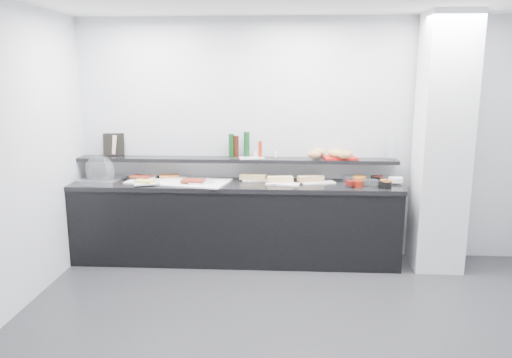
# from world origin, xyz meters

# --- Properties ---
(ground) EXTENTS (5.00, 5.00, 0.00)m
(ground) POSITION_xyz_m (0.00, 0.00, 0.00)
(ground) COLOR #2D2D30
(ground) RESTS_ON ground
(back_wall) EXTENTS (5.00, 0.02, 2.70)m
(back_wall) POSITION_xyz_m (0.00, 2.00, 1.35)
(back_wall) COLOR silver
(back_wall) RESTS_ON ground
(column) EXTENTS (0.50, 0.50, 2.70)m
(column) POSITION_xyz_m (1.50, 1.65, 1.35)
(column) COLOR silver
(column) RESTS_ON ground
(buffet_cabinet) EXTENTS (3.60, 0.60, 0.85)m
(buffet_cabinet) POSITION_xyz_m (-0.70, 1.70, 0.42)
(buffet_cabinet) COLOR black
(buffet_cabinet) RESTS_ON ground
(counter_top) EXTENTS (3.62, 0.62, 0.05)m
(counter_top) POSITION_xyz_m (-0.70, 1.70, 0.88)
(counter_top) COLOR black
(counter_top) RESTS_ON buffet_cabinet
(wall_shelf) EXTENTS (3.60, 0.25, 0.04)m
(wall_shelf) POSITION_xyz_m (-0.70, 1.88, 1.13)
(wall_shelf) COLOR black
(wall_shelf) RESTS_ON back_wall
(cloche_base) EXTENTS (0.51, 0.40, 0.04)m
(cloche_base) POSITION_xyz_m (-2.20, 1.71, 0.92)
(cloche_base) COLOR silver
(cloche_base) RESTS_ON counter_top
(cloche_dome) EXTENTS (0.44, 0.38, 0.34)m
(cloche_dome) POSITION_xyz_m (-2.21, 1.71, 1.03)
(cloche_dome) COLOR white
(cloche_dome) RESTS_ON cloche_base
(linen_runner) EXTENTS (1.18, 0.74, 0.01)m
(linen_runner) POSITION_xyz_m (-1.33, 1.73, 0.91)
(linen_runner) COLOR white
(linen_runner) RESTS_ON counter_top
(platter_meat_a) EXTENTS (0.33, 0.25, 0.01)m
(platter_meat_a) POSITION_xyz_m (-1.67, 1.79, 0.92)
(platter_meat_a) COLOR white
(platter_meat_a) RESTS_ON linen_runner
(food_meat_a) EXTENTS (0.25, 0.19, 0.02)m
(food_meat_a) POSITION_xyz_m (-1.78, 1.79, 0.94)
(food_meat_a) COLOR maroon
(food_meat_a) RESTS_ON platter_meat_a
(platter_salmon) EXTENTS (0.34, 0.23, 0.01)m
(platter_salmon) POSITION_xyz_m (-1.44, 1.86, 0.92)
(platter_salmon) COLOR silver
(platter_salmon) RESTS_ON linen_runner
(food_salmon) EXTENTS (0.25, 0.20, 0.02)m
(food_salmon) POSITION_xyz_m (-1.47, 1.86, 0.94)
(food_salmon) COLOR orange
(food_salmon) RESTS_ON platter_salmon
(platter_cheese) EXTENTS (0.32, 0.27, 0.01)m
(platter_cheese) POSITION_xyz_m (-1.64, 1.54, 0.92)
(platter_cheese) COLOR white
(platter_cheese) RESTS_ON linen_runner
(food_cheese) EXTENTS (0.22, 0.18, 0.02)m
(food_cheese) POSITION_xyz_m (-1.67, 1.54, 0.94)
(food_cheese) COLOR #DED756
(food_cheese) RESTS_ON platter_cheese
(platter_meat_b) EXTENTS (0.35, 0.30, 0.01)m
(platter_meat_b) POSITION_xyz_m (-1.07, 1.63, 0.92)
(platter_meat_b) COLOR silver
(platter_meat_b) RESTS_ON linen_runner
(food_meat_b) EXTENTS (0.25, 0.16, 0.02)m
(food_meat_b) POSITION_xyz_m (-1.15, 1.60, 0.94)
(food_meat_b) COLOR maroon
(food_meat_b) RESTS_ON platter_meat_b
(sandwich_plate_left) EXTENTS (0.31, 0.16, 0.01)m
(sandwich_plate_left) POSITION_xyz_m (-0.46, 1.83, 0.91)
(sandwich_plate_left) COLOR white
(sandwich_plate_left) RESTS_ON counter_top
(sandwich_food_left) EXTENTS (0.30, 0.16, 0.06)m
(sandwich_food_left) POSITION_xyz_m (-0.51, 1.83, 0.94)
(sandwich_food_left) COLOR #E5BB78
(sandwich_food_left) RESTS_ON sandwich_plate_left
(tongs_left) EXTENTS (0.16, 0.04, 0.01)m
(tongs_left) POSITION_xyz_m (-0.54, 1.71, 0.92)
(tongs_left) COLOR silver
(tongs_left) RESTS_ON sandwich_plate_left
(sandwich_plate_mid) EXTENTS (0.38, 0.21, 0.01)m
(sandwich_plate_mid) POSITION_xyz_m (-0.17, 1.65, 0.91)
(sandwich_plate_mid) COLOR white
(sandwich_plate_mid) RESTS_ON counter_top
(sandwich_food_mid) EXTENTS (0.29, 0.15, 0.06)m
(sandwich_food_mid) POSITION_xyz_m (-0.20, 1.71, 0.94)
(sandwich_food_mid) COLOR #E7B979
(sandwich_food_mid) RESTS_ON sandwich_plate_mid
(tongs_mid) EXTENTS (0.15, 0.08, 0.01)m
(tongs_mid) POSITION_xyz_m (-0.23, 1.59, 0.92)
(tongs_mid) COLOR #A9AAB0
(tongs_mid) RESTS_ON sandwich_plate_mid
(sandwich_plate_right) EXTENTS (0.40, 0.25, 0.01)m
(sandwich_plate_right) POSITION_xyz_m (0.22, 1.75, 0.91)
(sandwich_plate_right) COLOR white
(sandwich_plate_right) RESTS_ON counter_top
(sandwich_food_right) EXTENTS (0.30, 0.21, 0.06)m
(sandwich_food_right) POSITION_xyz_m (0.14, 1.77, 0.94)
(sandwich_food_right) COLOR tan
(sandwich_food_right) RESTS_ON sandwich_plate_right
(tongs_right) EXTENTS (0.15, 0.08, 0.01)m
(tongs_right) POSITION_xyz_m (0.26, 1.74, 0.92)
(tongs_right) COLOR #B8BCBF
(tongs_right) RESTS_ON sandwich_plate_right
(bowl_glass_fruit) EXTENTS (0.18, 0.18, 0.07)m
(bowl_glass_fruit) POSITION_xyz_m (0.57, 1.83, 0.94)
(bowl_glass_fruit) COLOR white
(bowl_glass_fruit) RESTS_ON counter_top
(fill_glass_fruit) EXTENTS (0.16, 0.16, 0.05)m
(fill_glass_fruit) POSITION_xyz_m (0.68, 1.81, 0.95)
(fill_glass_fruit) COLOR orange
(fill_glass_fruit) RESTS_ON bowl_glass_fruit
(bowl_black_jam) EXTENTS (0.15, 0.15, 0.07)m
(bowl_black_jam) POSITION_xyz_m (0.87, 1.83, 0.94)
(bowl_black_jam) COLOR black
(bowl_black_jam) RESTS_ON counter_top
(fill_black_jam) EXTENTS (0.11, 0.11, 0.05)m
(fill_black_jam) POSITION_xyz_m (0.89, 1.83, 0.95)
(fill_black_jam) COLOR #63140E
(fill_black_jam) RESTS_ON bowl_black_jam
(bowl_glass_cream) EXTENTS (0.16, 0.16, 0.07)m
(bowl_glass_cream) POSITION_xyz_m (0.94, 1.84, 0.94)
(bowl_glass_cream) COLOR white
(bowl_glass_cream) RESTS_ON counter_top
(fill_glass_cream) EXTENTS (0.20, 0.20, 0.05)m
(fill_glass_cream) POSITION_xyz_m (1.06, 1.76, 0.95)
(fill_glass_cream) COLOR white
(fill_glass_cream) RESTS_ON bowl_glass_cream
(bowl_red_jam) EXTENTS (0.13, 0.13, 0.07)m
(bowl_red_jam) POSITION_xyz_m (0.63, 1.58, 0.94)
(bowl_red_jam) COLOR maroon
(bowl_red_jam) RESTS_ON counter_top
(fill_red_jam) EXTENTS (0.13, 0.13, 0.05)m
(fill_red_jam) POSITION_xyz_m (0.55, 1.56, 0.95)
(fill_red_jam) COLOR #540E0C
(fill_red_jam) RESTS_ON bowl_red_jam
(bowl_glass_salmon) EXTENTS (0.18, 0.18, 0.07)m
(bowl_glass_salmon) POSITION_xyz_m (0.77, 1.62, 0.94)
(bowl_glass_salmon) COLOR white
(bowl_glass_salmon) RESTS_ON counter_top
(fill_glass_salmon) EXTENTS (0.15, 0.15, 0.05)m
(fill_glass_salmon) POSITION_xyz_m (0.93, 1.60, 0.95)
(fill_glass_salmon) COLOR orange
(fill_glass_salmon) RESTS_ON bowl_glass_salmon
(bowl_black_fruit) EXTENTS (0.18, 0.18, 0.07)m
(bowl_black_fruit) POSITION_xyz_m (0.91, 1.55, 0.94)
(bowl_black_fruit) COLOR black
(bowl_black_fruit) RESTS_ON counter_top
(fill_black_fruit) EXTENTS (0.11, 0.11, 0.05)m
(fill_black_fruit) POSITION_xyz_m (0.92, 1.55, 0.95)
(fill_black_fruit) COLOR orange
(fill_black_fruit) RESTS_ON bowl_black_fruit
(framed_print) EXTENTS (0.25, 0.11, 0.26)m
(framed_print) POSITION_xyz_m (-2.13, 1.96, 1.28)
(framed_print) COLOR black
(framed_print) RESTS_ON wall_shelf
(print_art) EXTENTS (0.19, 0.12, 0.22)m
(print_art) POSITION_xyz_m (-2.18, 1.96, 1.28)
(print_art) COLOR beige
(print_art) RESTS_ON framed_print
(condiment_tray) EXTENTS (0.31, 0.23, 0.01)m
(condiment_tray) POSITION_xyz_m (-0.53, 1.87, 1.16)
(condiment_tray) COLOR white
(condiment_tray) RESTS_ON wall_shelf
(bottle_green_a) EXTENTS (0.07, 0.07, 0.26)m
(bottle_green_a) POSITION_xyz_m (-0.75, 1.88, 1.29)
(bottle_green_a) COLOR #103D15
(bottle_green_a) RESTS_ON condiment_tray
(bottle_brown) EXTENTS (0.07, 0.07, 0.24)m
(bottle_brown) POSITION_xyz_m (-0.70, 1.88, 1.28)
(bottle_brown) COLOR #361109
(bottle_brown) RESTS_ON condiment_tray
(bottle_green_b) EXTENTS (0.09, 0.09, 0.28)m
(bottle_green_b) POSITION_xyz_m (-0.58, 1.92, 1.30)
(bottle_green_b) COLOR #103E1A
(bottle_green_b) RESTS_ON condiment_tray
(bottle_hot) EXTENTS (0.05, 0.05, 0.18)m
(bottle_hot) POSITION_xyz_m (-0.43, 1.89, 1.25)
(bottle_hot) COLOR #B82D0D
(bottle_hot) RESTS_ON condiment_tray
(shaker_salt) EXTENTS (0.04, 0.04, 0.07)m
(shaker_salt) POSITION_xyz_m (-0.48, 1.86, 1.20)
(shaker_salt) COLOR white
(shaker_salt) RESTS_ON condiment_tray
(shaker_pepper) EXTENTS (0.04, 0.04, 0.07)m
(shaker_pepper) POSITION_xyz_m (-0.26, 1.89, 1.20)
(shaker_pepper) COLOR white
(shaker_pepper) RESTS_ON condiment_tray
(bread_tray) EXTENTS (0.40, 0.30, 0.02)m
(bread_tray) POSITION_xyz_m (0.47, 1.91, 1.16)
(bread_tray) COLOR red
(bread_tray) RESTS_ON wall_shelf
(bread_roll_nw) EXTENTS (0.17, 0.14, 0.08)m
(bread_roll_nw) POSITION_xyz_m (0.23, 1.98, 1.21)
(bread_roll_nw) COLOR tan
(bread_roll_nw) RESTS_ON bread_tray
(bread_roll_n) EXTENTS (0.16, 0.13, 0.08)m
(bread_roll_n) POSITION_xyz_m (0.39, 1.93, 1.21)
(bread_roll_n) COLOR tan
(bread_roll_n) RESTS_ON bread_tray
(bread_roll_ne) EXTENTS (0.14, 0.11, 0.08)m
(bread_roll_ne) POSITION_xyz_m (0.43, 1.97, 1.21)
(bread_roll_ne) COLOR gold
(bread_roll_ne) RESTS_ON bread_tray
(bread_roll_sw) EXTENTS (0.18, 0.14, 0.08)m
(bread_roll_sw) POSITION_xyz_m (0.17, 1.79, 1.21)
(bread_roll_sw) COLOR #BA8147
(bread_roll_sw) RESTS_ON bread_tray
(bread_roll_s) EXTENTS (0.16, 0.11, 0.08)m
(bread_roll_s) POSITION_xyz_m (0.49, 1.77, 1.21)
(bread_roll_s) COLOR #B57B45
(bread_roll_s) RESTS_ON bread_tray
(bread_roll_se) EXTENTS (0.15, 0.10, 0.08)m
(bread_roll_se) POSITION_xyz_m (0.43, 1.83, 1.21)
(bread_roll_se) COLOR #BA9547
(bread_roll_se) RESTS_ON bread_tray
(bread_roll_mide) EXTENTS (0.16, 0.11, 0.08)m
(bread_roll_mide) POSITION_xyz_m (0.53, 1.86, 1.21)
(bread_roll_mide) COLOR #B38644
(bread_roll_mide) RESTS_ON bread_tray
(carafe) EXTENTS (0.14, 0.14, 0.30)m
(carafe) POSITION_xyz_m (1.02, 1.87, 1.30)
(carafe) COLOR white
(carafe) RESTS_ON wall_shelf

